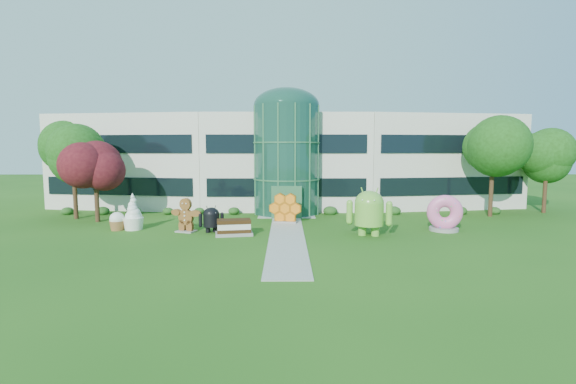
{
  "coord_description": "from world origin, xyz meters",
  "views": [
    {
      "loc": [
        -0.09,
        -26.3,
        6.0
      ],
      "look_at": [
        0.1,
        6.0,
        2.6
      ],
      "focal_mm": 26.0,
      "sensor_mm": 36.0,
      "label": 1
    }
  ],
  "objects_px": {
    "android_green": "(369,209)",
    "gingerbread": "(186,215)",
    "android_black": "(211,218)",
    "donut": "(444,213)"
  },
  "relations": [
    {
      "from": "android_green",
      "to": "gingerbread",
      "type": "height_order",
      "value": "android_green"
    },
    {
      "from": "android_black",
      "to": "donut",
      "type": "distance_m",
      "value": 16.88
    },
    {
      "from": "android_black",
      "to": "gingerbread",
      "type": "xyz_separation_m",
      "value": [
        -1.85,
        0.16,
        0.18
      ]
    },
    {
      "from": "android_green",
      "to": "gingerbread",
      "type": "distance_m",
      "value": 12.97
    },
    {
      "from": "android_green",
      "to": "donut",
      "type": "bearing_deg",
      "value": 31.21
    },
    {
      "from": "donut",
      "to": "android_green",
      "type": "bearing_deg",
      "value": -152.63
    },
    {
      "from": "android_green",
      "to": "gingerbread",
      "type": "relative_size",
      "value": 1.37
    },
    {
      "from": "donut",
      "to": "gingerbread",
      "type": "height_order",
      "value": "donut"
    },
    {
      "from": "android_green",
      "to": "donut",
      "type": "xyz_separation_m",
      "value": [
        5.83,
        1.66,
        -0.5
      ]
    },
    {
      "from": "gingerbread",
      "to": "android_black",
      "type": "bearing_deg",
      "value": 15.38
    }
  ]
}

